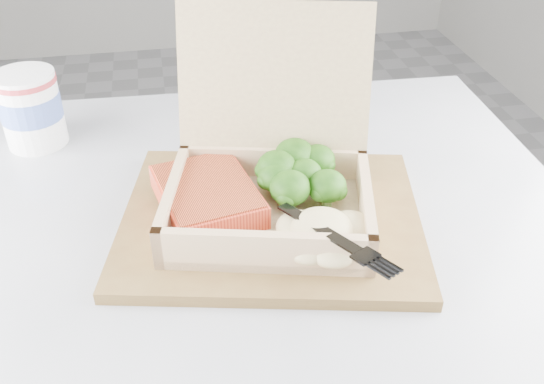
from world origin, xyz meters
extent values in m
cube|color=#A7A8B1|center=(0.61, -0.44, 0.71)|extent=(0.81, 0.81, 0.03)
cube|color=brown|center=(0.66, -0.38, 0.73)|extent=(0.36, 0.31, 0.01)
cube|color=tan|center=(0.65, -0.40, 0.74)|extent=(0.24, 0.21, 0.01)
cube|color=tan|center=(0.55, -0.37, 0.76)|extent=(0.05, 0.16, 0.04)
cube|color=tan|center=(0.75, -0.42, 0.76)|extent=(0.05, 0.16, 0.04)
cube|color=tan|center=(0.63, -0.47, 0.76)|extent=(0.20, 0.06, 0.04)
cube|color=tan|center=(0.67, -0.32, 0.76)|extent=(0.20, 0.06, 0.04)
cube|color=tan|center=(0.67, -0.30, 0.85)|extent=(0.21, 0.10, 0.16)
cube|color=#DA4A2A|center=(0.59, -0.37, 0.76)|extent=(0.12, 0.14, 0.03)
ellipsoid|color=#F6E99F|center=(0.69, -0.45, 0.76)|extent=(0.10, 0.09, 0.03)
cube|color=black|center=(0.66, -0.42, 0.78)|extent=(0.06, 0.10, 0.01)
cube|color=black|center=(0.69, -0.49, 0.78)|extent=(0.04, 0.05, 0.01)
cylinder|color=white|center=(0.39, -0.16, 0.77)|extent=(0.08, 0.08, 0.10)
cylinder|color=#4B65B6|center=(0.39, -0.16, 0.78)|extent=(0.08, 0.08, 0.03)
cylinder|color=#B13137|center=(0.39, -0.16, 0.81)|extent=(0.08, 0.08, 0.01)
cube|color=white|center=(0.66, -0.22, 0.72)|extent=(0.10, 0.16, 0.00)
camera|label=1|loc=(0.56, -0.89, 1.12)|focal=40.00mm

